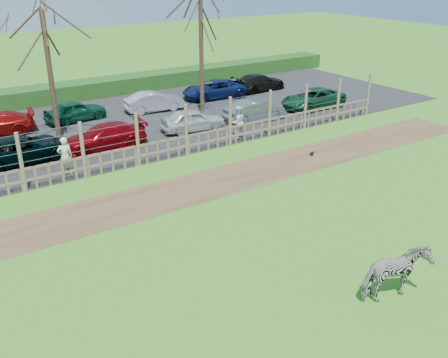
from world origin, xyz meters
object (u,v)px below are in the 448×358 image
tree_mid (46,45)px  tree_right (201,24)px  visitor_b (237,122)px  car_5 (255,111)px  car_4 (193,120)px  car_12 (214,89)px  car_3 (104,137)px  car_6 (313,99)px  crow (312,154)px  car_10 (75,111)px  car_11 (154,101)px  car_13 (259,82)px  visitor_a (65,156)px  car_2 (23,149)px  zebra (396,274)px

tree_mid → tree_right: 9.02m
tree_mid → visitor_b: 10.08m
car_5 → car_4: bearing=89.1°
visitor_b → car_12: bearing=-115.8°
car_3 → car_4: bearing=93.2°
car_4 → car_6: 8.64m
tree_right → crow: bearing=-87.1°
visitor_b → tree_right: bearing=-103.3°
visitor_b → car_12: visitor_b is taller
visitor_b → car_10: visitor_b is taller
car_11 → car_13: (8.60, 0.66, 0.00)m
car_5 → car_13: (4.65, 5.71, 0.00)m
tree_right → car_12: tree_right is taller
tree_mid → car_10: tree_mid is taller
car_5 → tree_mid: bearing=79.3°
visitor_a → car_5: (11.62, 2.02, -0.26)m
car_3 → car_10: 5.37m
crow → car_4: bearing=114.1°
car_2 → car_13: same height
car_4 → car_11: size_ratio=0.97×
car_4 → car_10: same height
visitor_a → car_11: 10.42m
visitor_a → car_5: 11.79m
visitor_b → car_12: (3.48, 7.75, -0.26)m
visitor_a → car_2: bearing=-59.1°
zebra → car_10: bearing=13.6°
tree_mid → car_4: (6.61, -2.47, -4.23)m
car_5 → car_10: same height
visitor_a → visitor_b: 8.98m
zebra → visitor_b: bearing=-8.6°
visitor_a → car_4: visitor_a is taller
car_4 → car_5: same height
car_10 → car_2: bearing=132.7°
tree_mid → car_2: bearing=-136.6°
tree_right → car_13: 8.06m
car_6 → car_12: same height
car_11 → car_12: 4.84m
car_6 → tree_mid: bearing=-100.2°
visitor_a → car_3: (2.63, 2.32, -0.26)m
car_12 → visitor_b: bearing=-16.5°
tree_mid → car_12: (11.37, 2.88, -4.23)m
zebra → visitor_b: 14.11m
tree_mid → car_2: 5.23m
car_2 → car_10: 6.43m
visitor_b → car_2: (-10.13, 2.75, -0.26)m
car_2 → car_4: size_ratio=1.23×
visitor_a → car_6: bearing=-164.4°
car_3 → car_11: 6.91m
visitor_a → car_6: 16.49m
crow → car_12: bearing=80.8°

